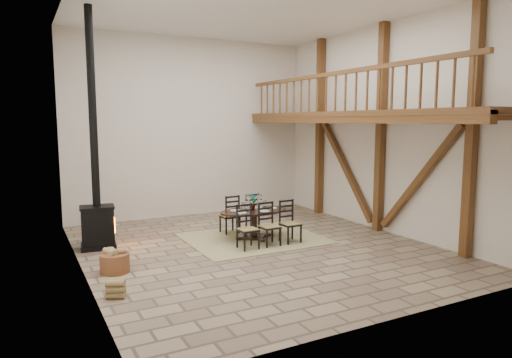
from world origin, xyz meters
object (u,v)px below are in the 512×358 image
log_stack (116,289)px  log_basket (115,262)px  dining_table (256,223)px  wood_stove (96,197)px

log_stack → log_basket: bearing=80.0°
dining_table → log_stack: 4.07m
dining_table → wood_stove: size_ratio=0.37×
log_basket → log_stack: (-0.22, -1.23, -0.04)m
wood_stove → log_stack: size_ratio=15.03×
dining_table → log_stack: (-3.50, -2.07, -0.23)m
log_basket → log_stack: size_ratio=1.57×
wood_stove → log_stack: bearing=-87.4°
log_basket → log_stack: 1.25m
wood_stove → log_stack: (-0.21, -2.99, -0.97)m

